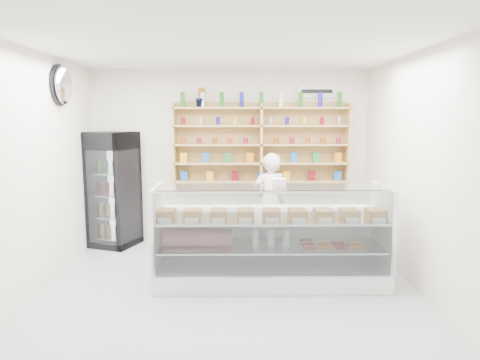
{
  "coord_description": "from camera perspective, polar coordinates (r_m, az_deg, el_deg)",
  "views": [
    {
      "loc": [
        0.09,
        -4.55,
        2.02
      ],
      "look_at": [
        0.15,
        0.9,
        1.23
      ],
      "focal_mm": 32.0,
      "sensor_mm": 36.0,
      "label": 1
    }
  ],
  "objects": [
    {
      "name": "room",
      "position": [
        4.59,
        -1.71,
        0.47
      ],
      "size": [
        5.0,
        5.0,
        5.0
      ],
      "color": "#AAABAF",
      "rests_on": "ground"
    },
    {
      "name": "display_counter",
      "position": [
        5.36,
        4.05,
        -10.06
      ],
      "size": [
        2.79,
        0.83,
        1.22
      ],
      "color": "white",
      "rests_on": "floor"
    },
    {
      "name": "shop_worker",
      "position": [
        6.46,
        3.95,
        -3.08
      ],
      "size": [
        0.63,
        0.51,
        1.51
      ],
      "primitive_type": "imported",
      "rotation": [
        0.0,
        0.0,
        3.44
      ],
      "color": "silver",
      "rests_on": "floor"
    },
    {
      "name": "drinks_cooler",
      "position": [
        7.05,
        -16.54,
        -1.17
      ],
      "size": [
        0.83,
        0.82,
        1.81
      ],
      "rotation": [
        0.0,
        0.0,
        -0.35
      ],
      "color": "black",
      "rests_on": "floor"
    },
    {
      "name": "wall_shelving",
      "position": [
        6.92,
        2.82,
        4.69
      ],
      "size": [
        2.84,
        0.28,
        1.33
      ],
      "color": "tan",
      "rests_on": "back_wall"
    },
    {
      "name": "potted_plant",
      "position": [
        6.92,
        -5.28,
        10.92
      ],
      "size": [
        0.18,
        0.15,
        0.31
      ],
      "primitive_type": "imported",
      "rotation": [
        0.0,
        0.0,
        -0.07
      ],
      "color": "#1E6626",
      "rests_on": "wall_shelving"
    },
    {
      "name": "security_mirror",
      "position": [
        6.19,
        -22.47,
        11.6
      ],
      "size": [
        0.15,
        0.5,
        0.5
      ],
      "primitive_type": "ellipsoid",
      "color": "silver",
      "rests_on": "left_wall"
    },
    {
      "name": "wall_sign",
      "position": [
        7.15,
        10.17,
        11.55
      ],
      "size": [
        0.62,
        0.03,
        0.2
      ],
      "primitive_type": "cube",
      "color": "white",
      "rests_on": "back_wall"
    }
  ]
}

